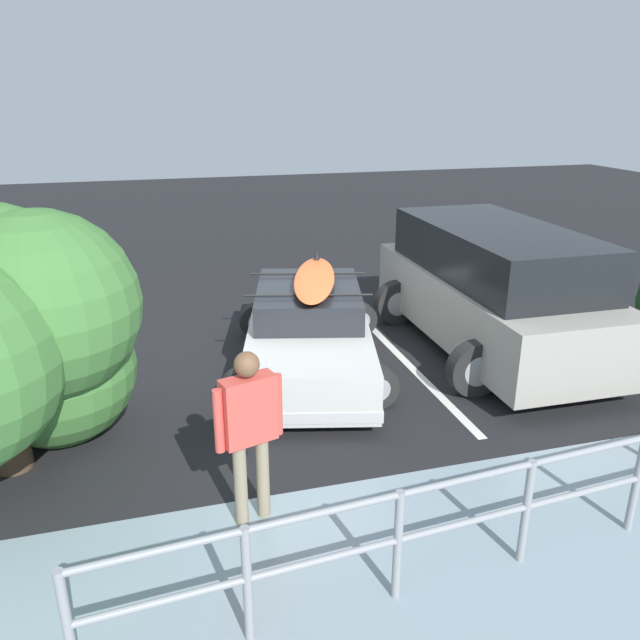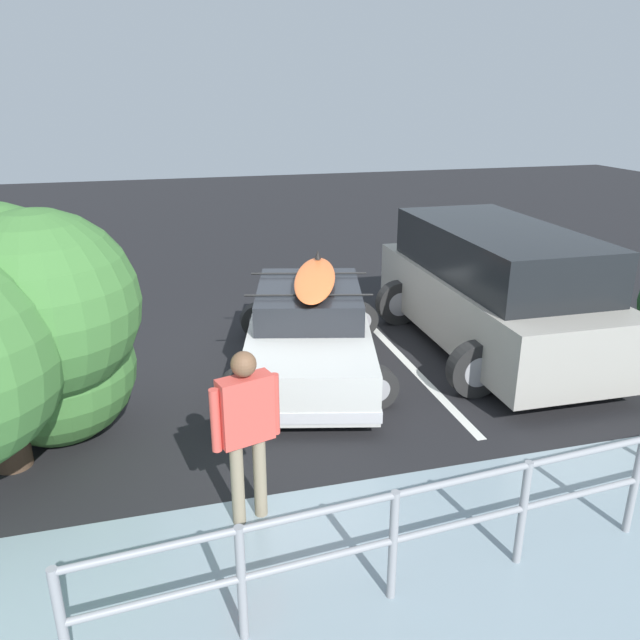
# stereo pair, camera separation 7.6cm
# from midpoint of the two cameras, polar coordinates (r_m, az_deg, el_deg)

# --- Properties ---
(ground_plane) EXTENTS (44.00, 44.00, 0.02)m
(ground_plane) POSITION_cam_midpoint_polar(r_m,az_deg,el_deg) (9.14, -1.39, -4.33)
(ground_plane) COLOR black
(ground_plane) RESTS_ON ground
(parking_stripe) EXTENTS (0.12, 4.94, 0.00)m
(parking_stripe) POSITION_cam_midpoint_polar(r_m,az_deg,el_deg) (9.52, 7.69, -3.39)
(parking_stripe) COLOR silver
(parking_stripe) RESTS_ON ground
(sedan_car) EXTENTS (2.79, 4.32, 1.47)m
(sedan_car) POSITION_cam_midpoint_polar(r_m,az_deg,el_deg) (8.91, -0.75, -0.90)
(sedan_car) COLOR silver
(sedan_car) RESTS_ON ground
(suv_car) EXTENTS (2.74, 4.91, 1.92)m
(suv_car) POSITION_cam_midpoint_polar(r_m,az_deg,el_deg) (9.81, 15.76, 2.85)
(suv_car) COLOR #9E998E
(suv_car) RESTS_ON ground
(person_bystander) EXTENTS (0.64, 0.32, 1.70)m
(person_bystander) POSITION_cam_midpoint_polar(r_m,az_deg,el_deg) (5.63, -6.38, -9.28)
(person_bystander) COLOR gray
(person_bystander) RESTS_ON ground
(railing_fence) EXTENTS (8.35, 0.72, 0.98)m
(railing_fence) POSITION_cam_midpoint_polar(r_m,az_deg,el_deg) (5.93, 23.26, -13.60)
(railing_fence) COLOR gray
(railing_fence) RESTS_ON ground
(bush_near_left) EXTENTS (2.89, 3.04, 2.80)m
(bush_near_left) POSITION_cam_midpoint_polar(r_m,az_deg,el_deg) (7.13, -26.97, -0.87)
(bush_near_left) COLOR #4C3828
(bush_near_left) RESTS_ON ground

